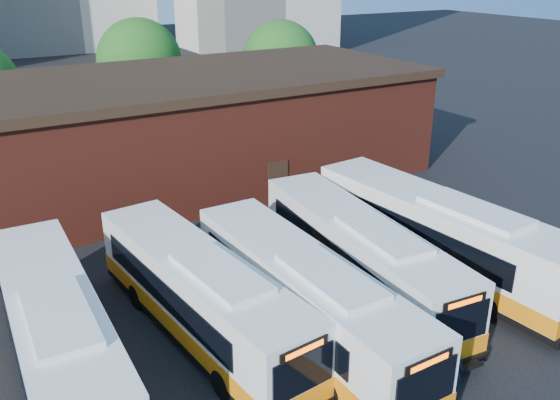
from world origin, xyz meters
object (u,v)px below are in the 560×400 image
bus_mideast (359,259)px  bus_east (439,239)px  bus_midwest (305,302)px  transit_worker (452,368)px  bus_farwest (58,340)px  bus_west (201,299)px

bus_mideast → bus_east: bus_east is taller
bus_midwest → bus_east: size_ratio=0.93×
bus_midwest → transit_worker: (2.40, -4.63, -0.56)m
bus_farwest → bus_midwest: bus_midwest is taller
bus_west → bus_east: 10.44m
bus_west → bus_farwest: bearing=173.5°
bus_west → bus_mideast: size_ratio=0.99×
bus_farwest → bus_midwest: size_ratio=0.99×
bus_west → bus_midwest: (2.99, -2.00, 0.02)m
bus_west → bus_midwest: 3.60m
bus_farwest → transit_worker: bus_farwest is taller
bus_mideast → bus_east: (3.89, -0.37, 0.11)m
bus_west → bus_mideast: bearing=-9.9°
bus_west → transit_worker: size_ratio=6.44×
bus_midwest → transit_worker: 5.24m
bus_east → transit_worker: size_ratio=6.98×
bus_farwest → bus_mideast: size_ratio=0.99×
transit_worker → bus_west: bearing=17.8°
bus_farwest → bus_midwest: bearing=-13.7°
bus_farwest → bus_east: (15.20, -0.76, 0.11)m
bus_mideast → bus_east: bearing=-1.2°
bus_midwest → bus_mideast: bus_midwest is taller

